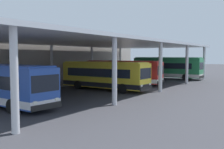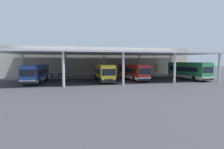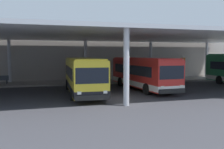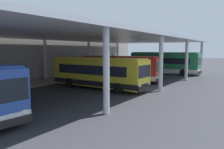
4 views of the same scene
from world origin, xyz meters
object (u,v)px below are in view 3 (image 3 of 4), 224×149
(bench_waiting, at_px, (0,80))
(bus_second_bay, at_px, (83,75))
(banner_sign, at_px, (183,66))
(bus_middle_bay, at_px, (142,73))

(bench_waiting, bearing_deg, bus_second_bay, -46.29)
(banner_sign, bearing_deg, bus_second_bay, -152.92)
(bench_waiting, xyz_separation_m, banner_sign, (22.93, -0.88, 1.32))
(bench_waiting, relative_size, banner_sign, 0.56)
(bench_waiting, bearing_deg, banner_sign, -2.19)
(bus_middle_bay, relative_size, banner_sign, 3.33)
(bus_second_bay, xyz_separation_m, banner_sign, (14.84, 7.58, 0.32))
(bus_second_bay, height_order, bench_waiting, bus_second_bay)
(bus_middle_bay, distance_m, bench_waiting, 16.08)
(bench_waiting, bearing_deg, bus_middle_bay, -26.98)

